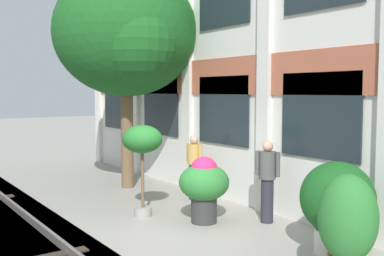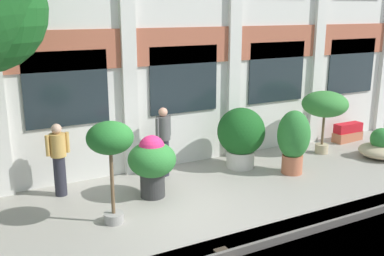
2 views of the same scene
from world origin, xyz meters
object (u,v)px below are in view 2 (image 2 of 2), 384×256
potted_plant_wide_bowl (381,147)px  potted_plant_low_pan (110,143)px  potted_plant_stone_basin (241,135)px  potted_plant_ribbed_drum (152,161)px  potted_plant_square_trough (348,133)px  potted_plant_terracotta_small (325,105)px  resident_by_doorway (163,139)px  resident_watching_tracks (59,158)px  potted_plant_fluted_column (294,139)px

potted_plant_wide_bowl → potted_plant_low_pan: size_ratio=0.58×
potted_plant_low_pan → potted_plant_stone_basin: bearing=20.6°
potted_plant_ribbed_drum → potted_plant_square_trough: bearing=8.8°
potted_plant_stone_basin → potted_plant_terracotta_small: potted_plant_terracotta_small is taller
potted_plant_square_trough → resident_by_doorway: bearing=-179.8°
resident_by_doorway → resident_watching_tracks: bearing=-114.6°
potted_plant_square_trough → resident_watching_tracks: resident_watching_tracks is taller
potted_plant_wide_bowl → resident_watching_tracks: resident_watching_tracks is taller
potted_plant_low_pan → potted_plant_fluted_column: bearing=5.9°
potted_plant_low_pan → resident_by_doorway: size_ratio=1.17×
potted_plant_wide_bowl → resident_by_doorway: bearing=165.0°
potted_plant_wide_bowl → potted_plant_fluted_column: potted_plant_fluted_column is taller
potted_plant_low_pan → potted_plant_ribbed_drum: bearing=34.6°
potted_plant_square_trough → resident_watching_tracks: bearing=-179.5°
resident_by_doorway → resident_watching_tracks: size_ratio=1.05×
potted_plant_fluted_column → potted_plant_square_trough: bearing=22.3°
potted_plant_stone_basin → potted_plant_terracotta_small: size_ratio=0.88×
potted_plant_ribbed_drum → potted_plant_fluted_column: size_ratio=0.86×
potted_plant_ribbed_drum → potted_plant_terracotta_small: size_ratio=0.77×
potted_plant_stone_basin → potted_plant_terracotta_small: (2.71, -0.12, 0.51)m
potted_plant_stone_basin → potted_plant_low_pan: (-3.92, -1.47, 0.72)m
potted_plant_low_pan → resident_by_doorway: potted_plant_low_pan is taller
potted_plant_ribbed_drum → potted_plant_stone_basin: size_ratio=0.88×
potted_plant_wide_bowl → potted_plant_square_trough: (0.45, 1.60, -0.03)m
potted_plant_ribbed_drum → potted_plant_low_pan: size_ratio=0.69×
potted_plant_low_pan → resident_watching_tracks: 2.05m
resident_watching_tracks → potted_plant_terracotta_small: bearing=77.4°
potted_plant_fluted_column → resident_watching_tracks: 5.57m
potted_plant_ribbed_drum → potted_plant_wide_bowl: bearing=-4.4°
potted_plant_ribbed_drum → resident_watching_tracks: 2.03m
potted_plant_wide_bowl → potted_plant_ribbed_drum: (-6.62, 0.51, 0.52)m
potted_plant_wide_bowl → potted_plant_terracotta_small: 1.91m
potted_plant_fluted_column → resident_by_doorway: resident_by_doorway is taller
potted_plant_wide_bowl → resident_watching_tracks: (-8.38, 1.52, 0.58)m
potted_plant_fluted_column → potted_plant_ribbed_drum: bearing=175.2°
potted_plant_wide_bowl → potted_plant_terracotta_small: size_ratio=0.65×
potted_plant_wide_bowl → potted_plant_terracotta_small: bearing=137.1°
potted_plant_ribbed_drum → potted_plant_stone_basin: potted_plant_stone_basin is taller
potted_plant_terracotta_small → potted_plant_square_trough: bearing=18.6°
potted_plant_stone_basin → potted_plant_fluted_column: size_ratio=0.98×
potted_plant_wide_bowl → potted_plant_low_pan: bearing=-177.8°
potted_plant_wide_bowl → potted_plant_stone_basin: bearing=163.0°
potted_plant_square_trough → potted_plant_fluted_column: bearing=-157.7°
resident_watching_tracks → potted_plant_low_pan: bearing=9.2°
resident_watching_tracks → resident_by_doorway: bearing=82.2°
potted_plant_low_pan → potted_plant_square_trough: potted_plant_low_pan is taller
potted_plant_wide_bowl → resident_watching_tracks: bearing=169.7°
potted_plant_stone_basin → resident_by_doorway: size_ratio=0.92×
potted_plant_fluted_column → resident_watching_tracks: bearing=166.2°
potted_plant_terracotta_small → potted_plant_low_pan: potted_plant_low_pan is taller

